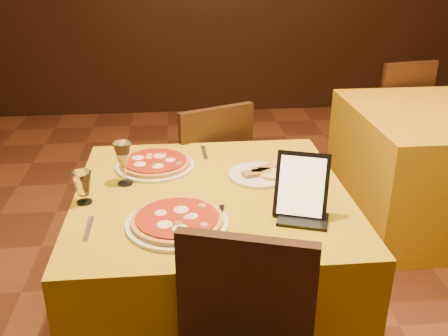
{
  "coord_description": "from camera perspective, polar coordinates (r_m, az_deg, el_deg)",
  "views": [
    {
      "loc": [
        -0.27,
        -1.78,
        1.66
      ],
      "look_at": [
        -0.09,
        0.01,
        0.86
      ],
      "focal_mm": 40.0,
      "sensor_mm": 36.0,
      "label": 1
    }
  ],
  "objects": [
    {
      "name": "main_table",
      "position": [
        2.23,
        -1.35,
        -11.3
      ],
      "size": [
        1.1,
        1.1,
        0.75
      ],
      "primitive_type": "cube",
      "color": "#BF970C",
      "rests_on": "floor"
    },
    {
      "name": "side_table",
      "position": [
        3.46,
        23.2,
        0.11
      ],
      "size": [
        1.1,
        1.1,
        0.75
      ],
      "primitive_type": "cube",
      "color": "#DA9D0D",
      "rests_on": "floor"
    },
    {
      "name": "chair_main_far",
      "position": [
        2.88,
        -2.56,
        -0.79
      ],
      "size": [
        0.52,
        0.52,
        0.91
      ],
      "primitive_type": null,
      "rotation": [
        0.0,
        0.0,
        3.54
      ],
      "color": "black",
      "rests_on": "floor"
    },
    {
      "name": "chair_side_far",
      "position": [
        4.12,
        18.26,
        5.74
      ],
      "size": [
        0.51,
        0.51,
        0.91
      ],
      "primitive_type": null,
      "rotation": [
        0.0,
        0.0,
        3.32
      ],
      "color": "black",
      "rests_on": "floor"
    },
    {
      "name": "pizza_near",
      "position": [
        1.8,
        -5.37,
        -6.11
      ],
      "size": [
        0.37,
        0.37,
        0.03
      ],
      "rotation": [
        0.0,
        0.0,
        0.03
      ],
      "color": "white",
      "rests_on": "main_table"
    },
    {
      "name": "pizza_far",
      "position": [
        2.27,
        -7.87,
        0.45
      ],
      "size": [
        0.35,
        0.35,
        0.03
      ],
      "rotation": [
        0.0,
        0.0,
        0.14
      ],
      "color": "white",
      "rests_on": "main_table"
    },
    {
      "name": "cutlet_dish",
      "position": [
        2.16,
        3.99,
        -0.66
      ],
      "size": [
        0.26,
        0.26,
        0.03
      ],
      "rotation": [
        0.0,
        0.0,
        -0.43
      ],
      "color": "white",
      "rests_on": "main_table"
    },
    {
      "name": "wine_glass",
      "position": [
        2.1,
        -11.41,
        0.53
      ],
      "size": [
        0.1,
        0.1,
        0.19
      ],
      "primitive_type": null,
      "rotation": [
        0.0,
        0.0,
        0.42
      ],
      "color": "#DFC77E",
      "rests_on": "main_table"
    },
    {
      "name": "water_glass",
      "position": [
        1.99,
        -15.82,
        -2.19
      ],
      "size": [
        0.09,
        0.09,
        0.13
      ],
      "primitive_type": null,
      "rotation": [
        0.0,
        0.0,
        -0.37
      ],
      "color": "white",
      "rests_on": "main_table"
    },
    {
      "name": "tablet",
      "position": [
        1.83,
        8.87,
        -1.98
      ],
      "size": [
        0.22,
        0.16,
        0.23
      ],
      "primitive_type": "cube",
      "rotation": [
        -0.35,
        0.0,
        -0.34
      ],
      "color": "black",
      "rests_on": "main_table"
    },
    {
      "name": "knife",
      "position": [
        1.8,
        -0.67,
        -6.46
      ],
      "size": [
        0.05,
        0.19,
        0.01
      ],
      "primitive_type": "cube",
      "rotation": [
        0.0,
        0.0,
        1.37
      ],
      "color": "#AEADB4",
      "rests_on": "main_table"
    },
    {
      "name": "fork_near",
      "position": [
        1.83,
        -15.22,
        -6.69
      ],
      "size": [
        0.02,
        0.17,
        0.01
      ],
      "primitive_type": "cube",
      "rotation": [
        0.0,
        0.0,
        1.58
      ],
      "color": "silver",
      "rests_on": "main_table"
    },
    {
      "name": "fork_far",
      "position": [
        2.4,
        -2.26,
        1.75
      ],
      "size": [
        0.03,
        0.17,
        0.01
      ],
      "primitive_type": "cube",
      "rotation": [
        0.0,
        0.0,
        1.6
      ],
      "color": "#A7A6AC",
      "rests_on": "main_table"
    }
  ]
}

